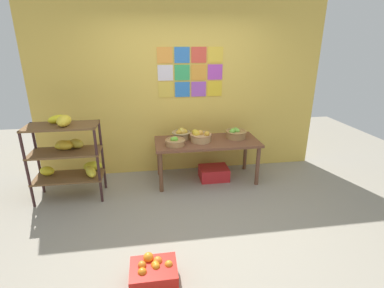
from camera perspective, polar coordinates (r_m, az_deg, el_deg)
name	(u,v)px	position (r m, az deg, el deg)	size (l,w,h in m)	color
ground	(199,225)	(3.60, 1.36, -15.78)	(9.29, 9.29, 0.00)	gray
back_wall_with_art	(181,83)	(4.63, -2.14, 11.93)	(4.56, 0.07, 2.93)	gold
banana_shelf_unit	(69,151)	(4.25, -23.28, -1.28)	(0.92, 0.47, 1.21)	#37201F
display_table	(207,145)	(4.43, 2.96, -0.24)	(1.58, 0.70, 0.66)	brown
fruit_basket_left	(175,142)	(4.18, -3.34, 0.48)	(0.29, 0.29, 0.14)	#A97C49
fruit_basket_back_left	(200,136)	(4.35, 1.64, 1.55)	(0.33, 0.33, 0.18)	tan
fruit_basket_right	(236,133)	(4.55, 8.64, 2.14)	(0.33, 0.33, 0.17)	#A07643
fruit_basket_centre	(182,134)	(4.47, -2.10, 2.09)	(0.29, 0.29, 0.18)	tan
produce_crate_under_table	(214,173)	(4.64, 4.34, -5.74)	(0.45, 0.35, 0.20)	red
orange_crate_foreground	(154,274)	(2.88, -7.62, -24.11)	(0.42, 0.33, 0.25)	red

